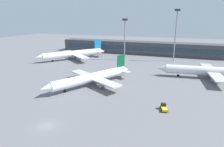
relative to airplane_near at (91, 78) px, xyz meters
The scene contains 8 objects.
ground_plane 9.61m from the airplane_near, 74.23° to the left, with size 400.00×400.00×0.00m, color slate.
terminal_building 76.10m from the airplane_near, 88.14° to the left, with size 117.87×12.13×9.00m.
airplane_near is the anchor object (origin of this frame).
airplane_mid 51.45m from the airplane_near, 29.58° to the left, with size 44.58×31.23×11.01m.
airplane_far 52.82m from the airplane_near, 127.98° to the left, with size 32.36×38.67×11.52m.
baggage_tug_yellow 31.66m from the airplane_near, 23.56° to the right, with size 2.62×3.88×1.75m.
floodlight_tower_west 52.46m from the airplane_near, 91.24° to the left, with size 3.20×0.80×25.37m.
floodlight_tower_east 65.65m from the airplane_near, 63.63° to the left, with size 3.20×0.80×30.73m.
Camera 1 is at (29.42, -34.92, 25.78)m, focal length 31.24 mm.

